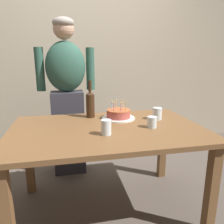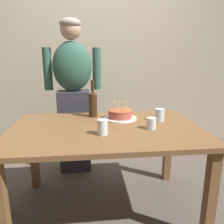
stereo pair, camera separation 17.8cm
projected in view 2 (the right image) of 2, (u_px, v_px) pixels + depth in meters
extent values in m
plane|color=#564C44|center=(106.00, 208.00, 1.89)|extent=(10.00, 10.00, 0.00)
cube|color=tan|center=(97.00, 55.00, 3.07)|extent=(5.20, 0.10, 2.60)
cube|color=brown|center=(106.00, 129.00, 1.71)|extent=(1.50, 0.96, 0.03)
cube|color=brown|center=(2.00, 211.00, 1.34)|extent=(0.07, 0.07, 0.70)
cube|color=brown|center=(210.00, 197.00, 1.48)|extent=(0.07, 0.07, 0.70)
cube|color=brown|center=(34.00, 154.00, 2.13)|extent=(0.07, 0.07, 0.70)
cube|color=brown|center=(168.00, 148.00, 2.27)|extent=(0.07, 0.07, 0.70)
cylinder|color=white|center=(120.00, 118.00, 1.94)|extent=(0.29, 0.29, 0.01)
cylinder|color=#B24C42|center=(120.00, 114.00, 1.93)|extent=(0.21, 0.21, 0.07)
cylinder|color=#B75B33|center=(120.00, 110.00, 1.92)|extent=(0.21, 0.21, 0.01)
cylinder|color=pink|center=(122.00, 108.00, 1.86)|extent=(0.01, 0.01, 0.07)
sphere|color=#F9C64C|center=(122.00, 103.00, 1.85)|extent=(0.01, 0.01, 0.01)
cylinder|color=#EAB266|center=(127.00, 106.00, 1.90)|extent=(0.01, 0.01, 0.07)
sphere|color=#F9C64C|center=(127.00, 102.00, 1.89)|extent=(0.01, 0.01, 0.01)
cylinder|color=beige|center=(125.00, 105.00, 1.95)|extent=(0.01, 0.01, 0.07)
sphere|color=#F9C64C|center=(125.00, 100.00, 1.94)|extent=(0.01, 0.01, 0.01)
cylinder|color=#EAB266|center=(119.00, 105.00, 1.97)|extent=(0.01, 0.01, 0.07)
sphere|color=#F9C64C|center=(119.00, 100.00, 1.96)|extent=(0.01, 0.01, 0.01)
cylinder|color=#93B7DB|center=(114.00, 106.00, 1.93)|extent=(0.01, 0.01, 0.07)
sphere|color=#F9C64C|center=(114.00, 101.00, 1.92)|extent=(0.01, 0.01, 0.01)
cylinder|color=pink|center=(115.00, 107.00, 1.87)|extent=(0.01, 0.01, 0.07)
sphere|color=#F9C64C|center=(115.00, 102.00, 1.86)|extent=(0.01, 0.01, 0.01)
cylinder|color=silver|center=(102.00, 127.00, 1.54)|extent=(0.07, 0.07, 0.11)
cylinder|color=silver|center=(151.00, 123.00, 1.67)|extent=(0.07, 0.07, 0.09)
cylinder|color=silver|center=(159.00, 115.00, 1.87)|extent=(0.08, 0.08, 0.11)
cylinder|color=#382314|center=(93.00, 105.00, 1.99)|extent=(0.08, 0.08, 0.21)
cone|color=#382314|center=(93.00, 93.00, 1.96)|extent=(0.08, 0.08, 0.03)
cylinder|color=#382314|center=(93.00, 86.00, 1.95)|extent=(0.03, 0.03, 0.10)
cube|color=#33333D|center=(75.00, 131.00, 2.46)|extent=(0.34, 0.23, 0.92)
ellipsoid|color=#2D5647|center=(72.00, 67.00, 2.29)|extent=(0.41, 0.27, 0.52)
sphere|color=tan|center=(71.00, 29.00, 2.19)|extent=(0.21, 0.21, 0.21)
ellipsoid|color=gray|center=(70.00, 24.00, 2.17)|extent=(0.21, 0.21, 0.12)
cylinder|color=#2D5647|center=(97.00, 69.00, 2.35)|extent=(0.09, 0.09, 0.44)
cylinder|color=#2D5647|center=(48.00, 69.00, 2.29)|extent=(0.09, 0.09, 0.44)
cylinder|color=brown|center=(3.00, 189.00, 1.78)|extent=(0.04, 0.04, 0.45)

